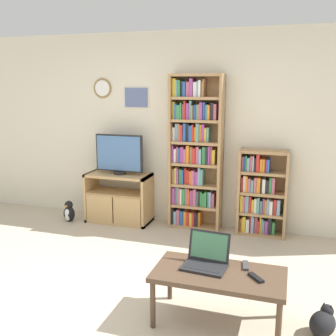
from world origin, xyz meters
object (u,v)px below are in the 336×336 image
object	(u,v)px
television	(119,154)
coffee_table	(219,278)
bookshelf_short	(260,195)
laptop	(206,258)
bookshelf_tall	(194,154)
cat	(323,322)
tv_stand	(118,198)
remote_far_from_laptop	(246,265)
penguin_figurine	(69,212)
remote_near_laptop	(256,278)

from	to	relation	value
television	coffee_table	bearing A→B (deg)	-48.35
bookshelf_short	laptop	size ratio (longest dim) A/B	2.96
television	bookshelf_tall	bearing A→B (deg)	5.70
bookshelf_short	cat	size ratio (longest dim) A/B	2.39
bookshelf_short	tv_stand	bearing A→B (deg)	-176.41
tv_stand	bookshelf_tall	xyz separation A→B (m)	(1.05, 0.12, 0.67)
remote_far_from_laptop	cat	distance (m)	0.71
bookshelf_tall	remote_far_from_laptop	distance (m)	2.21
tv_stand	penguin_figurine	xyz separation A→B (m)	(-0.67, -0.22, -0.21)
remote_far_from_laptop	television	bearing A→B (deg)	-51.03
tv_stand	penguin_figurine	bearing A→B (deg)	-162.32
cat	penguin_figurine	bearing A→B (deg)	-179.11
coffee_table	cat	distance (m)	0.86
tv_stand	coffee_table	size ratio (longest dim) A/B	0.86
remote_near_laptop	penguin_figurine	size ratio (longest dim) A/B	0.50
laptop	cat	size ratio (longest dim) A/B	0.81
tv_stand	coffee_table	xyz separation A→B (m)	(1.79, -1.97, 0.05)
remote_far_from_laptop	penguin_figurine	world-z (taller)	remote_far_from_laptop
bookshelf_short	coffee_table	world-z (taller)	bookshelf_short
bookshelf_tall	penguin_figurine	bearing A→B (deg)	-168.96
television	coffee_table	size ratio (longest dim) A/B	0.65
bookshelf_short	penguin_figurine	distance (m)	2.66
bookshelf_short	penguin_figurine	xyz separation A→B (m)	(-2.61, -0.34, -0.39)
remote_near_laptop	penguin_figurine	xyz separation A→B (m)	(-2.75, 1.77, -0.31)
remote_near_laptop	television	bearing A→B (deg)	-85.06
tv_stand	television	distance (m)	0.62
coffee_table	laptop	distance (m)	0.19
tv_stand	remote_near_laptop	bearing A→B (deg)	-43.70
television	penguin_figurine	distance (m)	1.11
bookshelf_short	remote_far_from_laptop	xyz separation A→B (m)	(0.05, -1.92, -0.07)
bookshelf_short	remote_far_from_laptop	size ratio (longest dim) A/B	6.72
laptop	coffee_table	bearing A→B (deg)	-31.15
bookshelf_tall	coffee_table	size ratio (longest dim) A/B	1.95
tv_stand	laptop	size ratio (longest dim) A/B	2.40
television	laptop	world-z (taller)	television
tv_stand	remote_far_from_laptop	world-z (taller)	tv_stand
coffee_table	bookshelf_tall	bearing A→B (deg)	109.38
cat	tv_stand	bearing A→B (deg)	171.96
bookshelf_short	penguin_figurine	bearing A→B (deg)	-172.65
remote_near_laptop	penguin_figurine	bearing A→B (deg)	-73.55
tv_stand	remote_far_from_laptop	bearing A→B (deg)	-42.31
bookshelf_tall	laptop	bearing A→B (deg)	-72.98
laptop	remote_far_from_laptop	size ratio (longest dim) A/B	2.27
television	cat	world-z (taller)	television
laptop	penguin_figurine	distance (m)	2.89
tv_stand	remote_near_laptop	world-z (taller)	tv_stand
bookshelf_tall	bookshelf_short	xyz separation A→B (m)	(0.88, -0.00, -0.49)
television	laptop	size ratio (longest dim) A/B	1.81
laptop	cat	xyz separation A→B (m)	(0.93, -0.00, -0.40)
tv_stand	cat	distance (m)	3.22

